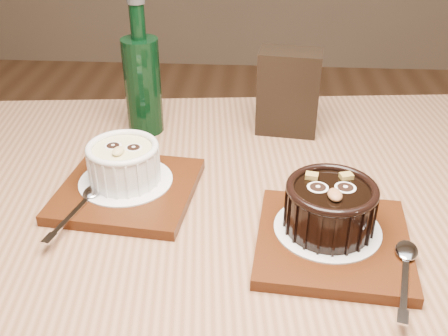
% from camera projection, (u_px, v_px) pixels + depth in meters
% --- Properties ---
extents(table, '(1.28, 0.92, 0.75)m').
position_uv_depth(table, '(212.00, 275.00, 0.72)').
color(table, brown).
rests_on(table, ground).
extents(tray_left, '(0.20, 0.20, 0.01)m').
position_uv_depth(tray_left, '(128.00, 190.00, 0.73)').
color(tray_left, '#451F0B').
rests_on(tray_left, table).
extents(doily_left, '(0.13, 0.13, 0.00)m').
position_uv_depth(doily_left, '(126.00, 180.00, 0.73)').
color(doily_left, white).
rests_on(doily_left, tray_left).
extents(ramekin_white, '(0.10, 0.10, 0.06)m').
position_uv_depth(ramekin_white, '(124.00, 161.00, 0.71)').
color(ramekin_white, white).
rests_on(ramekin_white, doily_left).
extents(spoon_left, '(0.06, 0.14, 0.01)m').
position_uv_depth(spoon_left, '(80.00, 205.00, 0.67)').
color(spoon_left, silver).
rests_on(spoon_left, tray_left).
extents(tray_right, '(0.19, 0.19, 0.01)m').
position_uv_depth(tray_right, '(333.00, 242.00, 0.63)').
color(tray_right, '#451F0B').
rests_on(tray_right, table).
extents(doily_right, '(0.13, 0.13, 0.00)m').
position_uv_depth(doily_right, '(327.00, 228.00, 0.64)').
color(doily_right, white).
rests_on(doily_right, tray_right).
extents(ramekin_dark, '(0.11, 0.11, 0.06)m').
position_uv_depth(ramekin_dark, '(330.00, 205.00, 0.62)').
color(ramekin_dark, black).
rests_on(ramekin_dark, doily_right).
extents(spoon_right, '(0.06, 0.14, 0.01)m').
position_uv_depth(spoon_right, '(406.00, 270.00, 0.57)').
color(spoon_right, silver).
rests_on(spoon_right, tray_right).
extents(condiment_stand, '(0.11, 0.07, 0.14)m').
position_uv_depth(condiment_stand, '(289.00, 92.00, 0.86)').
color(condiment_stand, black).
rests_on(condiment_stand, table).
extents(green_bottle, '(0.06, 0.06, 0.22)m').
position_uv_depth(green_bottle, '(143.00, 82.00, 0.86)').
color(green_bottle, black).
rests_on(green_bottle, table).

